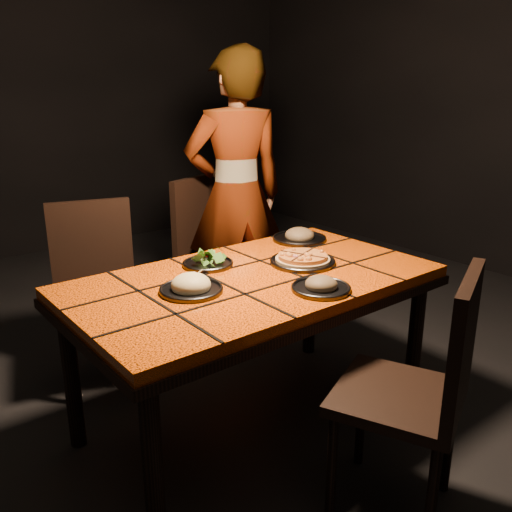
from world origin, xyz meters
TOP-DOWN VIEW (x-y plane):
  - room_shell at (0.00, 0.00)m, footprint 6.04×7.04m
  - dining_table at (0.00, 0.00)m, footprint 1.62×0.92m
  - chair_near at (0.12, -0.82)m, footprint 0.58×0.58m
  - chair_far_left at (-0.36, 0.90)m, footprint 0.54×0.54m
  - chair_far_right at (0.48, 1.06)m, footprint 0.58×0.58m
  - diner at (0.60, 0.94)m, footprint 0.74×0.59m
  - plate_pizza at (0.29, -0.01)m, footprint 0.34×0.34m
  - plate_pasta at (-0.32, 0.01)m, footprint 0.26×0.26m
  - plate_salad at (-0.08, 0.25)m, footprint 0.24×0.24m
  - plate_mushroom_a at (0.11, -0.31)m, footprint 0.25×0.25m
  - plate_mushroom_b at (0.56, 0.30)m, footprint 0.29×0.29m

SIDE VIEW (x-z plane):
  - chair_far_left at x=-0.36m, z-range 0.07..1.04m
  - chair_near at x=0.12m, z-range 0.07..1.04m
  - chair_far_right at x=0.48m, z-range 0.07..1.07m
  - dining_table at x=0.00m, z-range 0.30..1.05m
  - plate_pizza at x=0.29m, z-range 0.75..0.79m
  - plate_mushroom_a at x=0.11m, z-range 0.73..0.81m
  - plate_pasta at x=-0.32m, z-range 0.73..0.82m
  - plate_mushroom_b at x=0.56m, z-range 0.73..0.82m
  - plate_salad at x=-0.08m, z-range 0.74..0.81m
  - diner at x=0.60m, z-range 0.00..1.78m
  - room_shell at x=0.00m, z-range -0.04..3.04m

